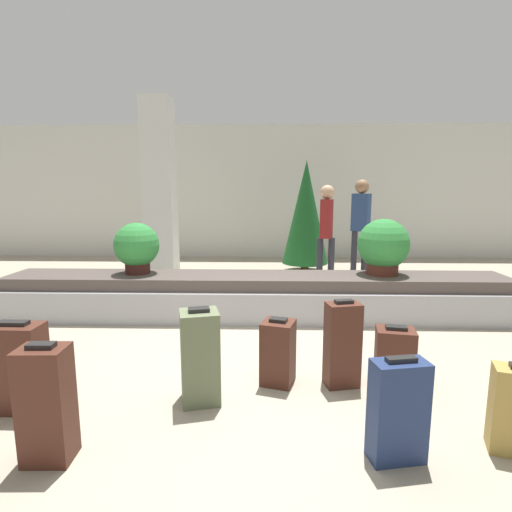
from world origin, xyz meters
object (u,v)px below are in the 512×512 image
at_px(suitcase_2, 278,352).
at_px(suitcase_7, 395,356).
at_px(pillar, 160,193).
at_px(decorated_tree, 306,213).
at_px(potted_plant_0, 137,247).
at_px(traveler_1, 326,226).
at_px(potted_plant_1, 383,247).
at_px(suitcase_0, 342,344).
at_px(suitcase_3, 398,411).
at_px(suitcase_1, 18,368).
at_px(traveler_0, 361,218).
at_px(suitcase_5, 46,404).
at_px(suitcase_4, 200,357).

height_order(suitcase_2, suitcase_7, suitcase_2).
bearing_deg(pillar, decorated_tree, 21.92).
bearing_deg(potted_plant_0, traveler_1, 32.34).
distance_m(potted_plant_0, potted_plant_1, 3.24).
relative_size(suitcase_0, suitcase_2, 1.30).
xyz_separation_m(suitcase_2, traveler_1, (0.93, 3.65, 0.77)).
xyz_separation_m(suitcase_7, potted_plant_0, (-2.82, 1.90, 0.66)).
height_order(pillar, suitcase_0, pillar).
xyz_separation_m(suitcase_3, potted_plant_1, (0.71, 2.92, 0.60)).
bearing_deg(suitcase_0, decorated_tree, 76.69).
bearing_deg(suitcase_7, traveler_1, 101.15).
height_order(suitcase_2, decorated_tree, decorated_tree).
xyz_separation_m(suitcase_0, suitcase_7, (0.46, 0.04, -0.12)).
height_order(suitcase_0, potted_plant_1, potted_plant_1).
bearing_deg(suitcase_1, pillar, 91.00).
bearing_deg(traveler_0, potted_plant_1, -60.08).
xyz_separation_m(suitcase_0, potted_plant_0, (-2.36, 1.94, 0.55)).
relative_size(suitcase_5, traveler_1, 0.44).
height_order(suitcase_5, potted_plant_0, potted_plant_0).
bearing_deg(potted_plant_0, pillar, 94.64).
relative_size(traveler_0, decorated_tree, 0.83).
relative_size(suitcase_0, decorated_tree, 0.34).
height_order(suitcase_1, suitcase_2, suitcase_1).
distance_m(pillar, suitcase_3, 5.57).
relative_size(suitcase_1, potted_plant_1, 0.96).
distance_m(suitcase_7, potted_plant_0, 3.47).
relative_size(suitcase_4, decorated_tree, 0.34).
xyz_separation_m(pillar, suitcase_5, (0.53, -4.77, -1.23)).
bearing_deg(pillar, traveler_0, 8.92).
distance_m(pillar, suitcase_0, 4.69).
relative_size(suitcase_3, suitcase_7, 1.29).
relative_size(suitcase_1, potted_plant_0, 1.04).
xyz_separation_m(traveler_0, traveler_1, (-0.74, -0.65, -0.08)).
bearing_deg(pillar, suitcase_4, -71.62).
relative_size(potted_plant_1, decorated_tree, 0.33).
bearing_deg(traveler_0, decorated_tree, -170.86).
relative_size(suitcase_1, decorated_tree, 0.31).
xyz_separation_m(potted_plant_0, potted_plant_1, (3.24, 0.03, 0.01)).
relative_size(suitcase_0, potted_plant_0, 1.12).
distance_m(potted_plant_1, traveler_1, 1.78).
relative_size(pillar, decorated_tree, 1.43).
distance_m(suitcase_2, suitcase_5, 1.78).
distance_m(suitcase_4, traveler_0, 5.21).
distance_m(potted_plant_1, decorated_tree, 2.96).
distance_m(suitcase_2, traveler_0, 4.69).
height_order(suitcase_0, suitcase_3, suitcase_0).
xyz_separation_m(suitcase_0, potted_plant_1, (0.88, 1.97, 0.56)).
bearing_deg(potted_plant_0, suitcase_2, -46.43).
height_order(suitcase_3, potted_plant_1, potted_plant_1).
distance_m(potted_plant_0, decorated_tree, 3.83).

